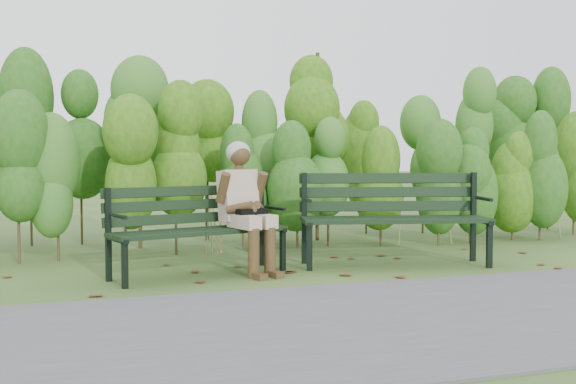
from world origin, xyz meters
name	(u,v)px	position (x,y,z in m)	size (l,w,h in m)	color
ground	(299,269)	(0.00, 0.00, 0.00)	(80.00, 80.00, 0.00)	#314D22
footpath	(407,319)	(0.00, -2.20, 0.01)	(60.00, 2.50, 0.01)	#474749
hedge_band	(249,145)	(0.00, 1.86, 1.26)	(11.04, 1.67, 2.42)	#47381E
leaf_litter	(256,276)	(-0.51, -0.24, 0.00)	(5.76, 2.15, 0.01)	#622C19
bench_left	(195,222)	(-1.04, 0.02, 0.50)	(1.76, 0.98, 0.84)	black
bench_right	(393,210)	(1.02, -0.02, 0.56)	(1.99, 1.05, 0.95)	black
seated_woman	(245,199)	(-0.56, -0.03, 0.71)	(0.54, 0.79, 1.27)	#BBA48D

